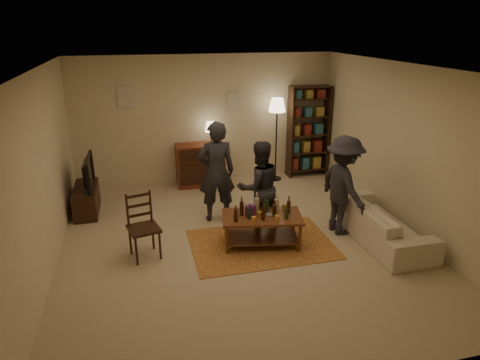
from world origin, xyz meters
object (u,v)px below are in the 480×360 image
object	(u,v)px
dresser	(201,164)
person_right	(259,187)
tv_stand	(86,193)
coffee_table	(262,220)
person_by_sofa	(343,186)
sofa	(380,221)
dining_chair	(142,223)
person_left	(216,172)
bookshelf	(308,131)
floor_lamp	(277,111)

from	to	relation	value
dresser	person_right	size ratio (longest dim) A/B	0.88
tv_stand	person_right	xyz separation A→B (m)	(2.84, -1.46, 0.39)
coffee_table	person_by_sofa	bearing A→B (deg)	4.67
sofa	person_by_sofa	bearing A→B (deg)	53.45
dining_chair	dresser	size ratio (longest dim) A/B	0.73
sofa	dining_chair	bearing A→B (deg)	84.20
dining_chair	person_left	bearing A→B (deg)	23.02
dining_chair	bookshelf	xyz separation A→B (m)	(3.74, 2.81, 0.51)
tv_stand	bookshelf	distance (m)	4.84
dining_chair	person_by_sofa	xyz separation A→B (m)	(3.19, -0.00, 0.30)
bookshelf	person_left	size ratio (longest dim) A/B	1.14
coffee_table	floor_lamp	world-z (taller)	floor_lamp
dresser	bookshelf	bearing A→B (deg)	1.57
coffee_table	bookshelf	distance (m)	3.56
person_by_sofa	bookshelf	bearing A→B (deg)	-18.93
dining_chair	sofa	xyz separation A→B (m)	(3.69, -0.37, -0.22)
floor_lamp	person_left	xyz separation A→B (m)	(-1.65, -1.70, -0.65)
tv_stand	sofa	distance (m)	5.14
dresser	person_by_sofa	size ratio (longest dim) A/B	0.83
person_left	person_by_sofa	bearing A→B (deg)	154.16
bookshelf	person_right	world-z (taller)	bookshelf
coffee_table	person_right	xyz separation A→B (m)	(0.09, 0.48, 0.34)
person_right	person_by_sofa	distance (m)	1.36
dining_chair	floor_lamp	size ratio (longest dim) A/B	0.55
tv_stand	person_left	xyz separation A→B (m)	(2.26, -0.85, 0.50)
person_right	tv_stand	bearing A→B (deg)	-34.05
coffee_table	floor_lamp	bearing A→B (deg)	67.52
coffee_table	tv_stand	size ratio (longest dim) A/B	1.25
floor_lamp	sofa	size ratio (longest dim) A/B	0.87
coffee_table	person_by_sofa	world-z (taller)	person_by_sofa
coffee_table	sofa	xyz separation A→B (m)	(1.90, -0.26, -0.13)
dining_chair	coffee_table	bearing A→B (deg)	-17.43
coffee_table	person_left	xyz separation A→B (m)	(-0.49, 1.09, 0.45)
coffee_table	dresser	xyz separation A→B (m)	(-0.50, 2.86, 0.05)
tv_stand	dresser	xyz separation A→B (m)	(2.25, 0.91, 0.09)
dresser	sofa	size ratio (longest dim) A/B	0.65
coffee_table	dresser	bearing A→B (deg)	99.84
floor_lamp	person_right	size ratio (longest dim) A/B	1.17
dining_chair	dresser	world-z (taller)	dresser
person_right	dresser	bearing A→B (deg)	-82.93
dining_chair	floor_lamp	xyz separation A→B (m)	(2.95, 2.68, 1.01)
dresser	person_left	size ratio (longest dim) A/B	0.77
tv_stand	sofa	bearing A→B (deg)	-25.34
tv_stand	dresser	world-z (taller)	dresser
tv_stand	person_left	bearing A→B (deg)	-20.75
floor_lamp	person_right	xyz separation A→B (m)	(-1.06, -2.31, -0.76)
coffee_table	tv_stand	xyz separation A→B (m)	(-2.75, 1.94, -0.05)
dresser	person_left	xyz separation A→B (m)	(0.00, -1.77, 0.41)
sofa	floor_lamp	bearing A→B (deg)	13.65
tv_stand	sofa	xyz separation A→B (m)	(4.64, -2.20, -0.08)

